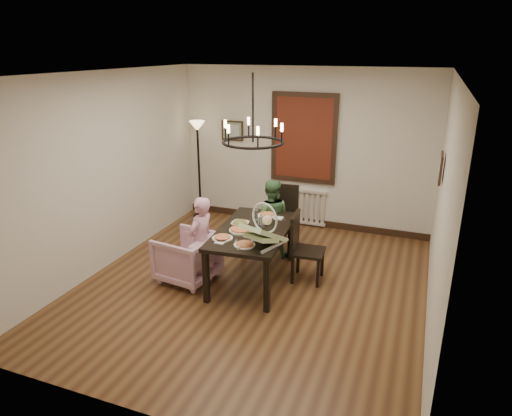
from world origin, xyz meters
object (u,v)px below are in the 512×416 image
Objects in this scene: chair_far at (280,220)px; elderly_woman at (201,249)px; floor_lamp at (199,172)px; dining_table at (253,235)px; seated_man at (271,225)px; drinking_glass at (262,223)px; chair_right at (308,248)px; armchair at (187,257)px; baby_bouncer at (263,231)px.

elderly_woman is (-0.67, -1.38, -0.02)m from chair_far.
chair_far is at bearing -26.39° from floor_lamp.
dining_table is 0.94× the size of floor_lamp.
drinking_glass is at bearing 84.96° from seated_man.
dining_table is 0.73m from elderly_woman.
chair_right is 0.74m from drinking_glass.
dining_table is 2.26× the size of armchair.
chair_far reaches higher than chair_right.
chair_right is at bearing 126.11° from elderly_woman.
baby_bouncer reaches higher than seated_man.
seated_man is 2.16m from floor_lamp.
elderly_woman is 6.71× the size of drinking_glass.
chair_right is 0.96× the size of seated_man.
seated_man is (0.82, 1.17, 0.17)m from armchair.
baby_bouncer reaches higher than chair_far.
baby_bouncer is (1.17, -0.13, 0.61)m from armchair.
chair_far is at bearing -134.89° from seated_man.
chair_right is 1.30× the size of armchair.
seated_man reaches higher than armchair.
floor_lamp reaches higher than drinking_glass.
chair_far is at bearing 81.92° from dining_table.
drinking_glass is at bearing -91.82° from chair_far.
baby_bouncer is at bearing 90.00° from seated_man.
dining_table is 0.20m from drinking_glass.
elderly_woman is 1.02× the size of seated_man.
dining_table is at bearing 143.81° from baby_bouncer.
seated_man is (0.57, 1.20, -0.01)m from elderly_woman.
dining_table is 0.61m from baby_bouncer.
dining_table is 1.03m from chair_far.
elderly_woman reaches higher than dining_table.
dining_table is at bearing 131.25° from elderly_woman.
armchair is 1.32m from baby_bouncer.
chair_far is 2.16m from floor_lamp.
chair_far reaches higher than elderly_woman.
floor_lamp reaches higher than baby_bouncer.
seated_man is 6.59× the size of drinking_glass.
floor_lamp is at bearing 149.69° from chair_far.
seated_man is at bearing 124.66° from baby_bouncer.
chair_far is 1.64m from armchair.
seated_man is (-0.10, -0.18, -0.03)m from chair_far.
baby_bouncer is at bearing -68.03° from drinking_glass.
chair_far is 1.00m from chair_right.
chair_far is at bearing 92.10° from drinking_glass.
seated_man is at bearing 100.00° from drinking_glass.
armchair is at bearing -166.60° from baby_bouncer.
armchair is 1.31× the size of baby_bouncer.
chair_right is at bearing 15.38° from dining_table.
dining_table is at bearing -46.83° from floor_lamp.
baby_bouncer is at bearing 91.52° from armchair.
floor_lamp is at bearing 128.40° from dining_table.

